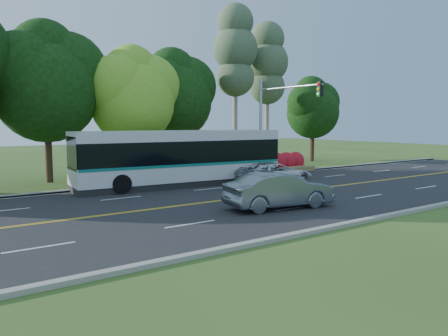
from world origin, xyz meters
TOP-DOWN VIEW (x-y plane):
  - ground at (0.00, 0.00)m, footprint 120.00×120.00m
  - road at (0.00, 0.00)m, footprint 60.00×14.00m
  - curb_north at (0.00, 7.15)m, footprint 60.00×0.30m
  - curb_south at (0.00, -7.15)m, footprint 60.00×0.30m
  - grass_verge at (0.00, 9.00)m, footprint 60.00×4.00m
  - lane_markings at (-0.09, 0.00)m, footprint 57.60×13.82m
  - tree_row at (-5.15, 12.13)m, footprint 44.70×9.10m
  - bougainvillea_hedge at (7.18, 8.15)m, footprint 9.50×2.25m
  - traffic_signal at (6.49, 5.40)m, footprint 0.42×6.10m
  - transit_bus at (-1.23, 5.72)m, footprint 13.14×3.81m
  - sedan at (-1.07, -3.11)m, footprint 5.26×2.55m
  - suv at (3.93, 2.79)m, footprint 5.27×3.04m

SIDE VIEW (x-z plane):
  - ground at x=0.00m, z-range 0.00..0.00m
  - road at x=0.00m, z-range 0.00..0.02m
  - lane_markings at x=-0.09m, z-range 0.02..0.02m
  - grass_verge at x=0.00m, z-range 0.00..0.10m
  - curb_north at x=0.00m, z-range 0.00..0.15m
  - curb_south at x=0.00m, z-range 0.00..0.15m
  - suv at x=3.93m, z-range 0.02..1.40m
  - bougainvillea_hedge at x=7.18m, z-range -0.03..1.47m
  - sedan at x=-1.07m, z-range 0.02..1.68m
  - transit_bus at x=-1.23m, z-range 0.00..3.40m
  - traffic_signal at x=6.49m, z-range 1.17..8.17m
  - tree_row at x=-5.15m, z-range -0.19..13.65m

